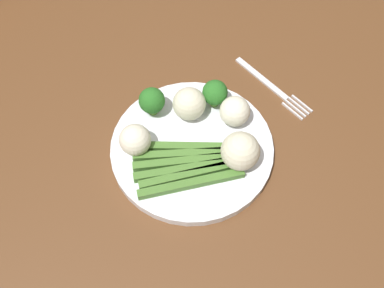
# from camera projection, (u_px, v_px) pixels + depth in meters

# --- Properties ---
(ground_plane) EXTENTS (6.00, 6.00, 0.02)m
(ground_plane) POSITION_uv_depth(u_px,v_px,m) (171.00, 276.00, 1.38)
(ground_plane) COLOR tan
(dining_table) EXTENTS (1.31, 0.92, 0.75)m
(dining_table) POSITION_uv_depth(u_px,v_px,m) (157.00, 173.00, 0.82)
(dining_table) COLOR brown
(dining_table) RESTS_ON ground_plane
(plate) EXTENTS (0.25, 0.25, 0.01)m
(plate) POSITION_uv_depth(u_px,v_px,m) (192.00, 148.00, 0.71)
(plate) COLOR white
(plate) RESTS_ON dining_table
(asparagus_bundle) EXTENTS (0.17, 0.15, 0.01)m
(asparagus_bundle) POSITION_uv_depth(u_px,v_px,m) (188.00, 165.00, 0.68)
(asparagus_bundle) COLOR #47752D
(asparagus_bundle) RESTS_ON plate
(broccoli_outer_edge) EXTENTS (0.04, 0.04, 0.05)m
(broccoli_outer_edge) POSITION_uv_depth(u_px,v_px,m) (215.00, 93.00, 0.72)
(broccoli_outer_edge) COLOR #568E33
(broccoli_outer_edge) RESTS_ON plate
(broccoli_near_center) EXTENTS (0.04, 0.04, 0.05)m
(broccoli_near_center) POSITION_uv_depth(u_px,v_px,m) (152.00, 101.00, 0.71)
(broccoli_near_center) COLOR #568E33
(broccoli_near_center) RESTS_ON plate
(cauliflower_front_left) EXTENTS (0.05, 0.05, 0.05)m
(cauliflower_front_left) POSITION_uv_depth(u_px,v_px,m) (235.00, 111.00, 0.71)
(cauliflower_front_left) COLOR silver
(cauliflower_front_left) RESTS_ON plate
(cauliflower_back) EXTENTS (0.05, 0.05, 0.05)m
(cauliflower_back) POSITION_uv_depth(u_px,v_px,m) (189.00, 104.00, 0.71)
(cauliflower_back) COLOR beige
(cauliflower_back) RESTS_ON plate
(cauliflower_back_right) EXTENTS (0.05, 0.05, 0.05)m
(cauliflower_back_right) POSITION_uv_depth(u_px,v_px,m) (135.00, 139.00, 0.68)
(cauliflower_back_right) COLOR silver
(cauliflower_back_right) RESTS_ON plate
(cauliflower_right) EXTENTS (0.06, 0.06, 0.06)m
(cauliflower_right) POSITION_uv_depth(u_px,v_px,m) (240.00, 151.00, 0.67)
(cauliflower_right) COLOR beige
(cauliflower_right) RESTS_ON plate
(fork) EXTENTS (0.03, 0.17, 0.00)m
(fork) POSITION_uv_depth(u_px,v_px,m) (272.00, 87.00, 0.78)
(fork) COLOR silver
(fork) RESTS_ON dining_table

